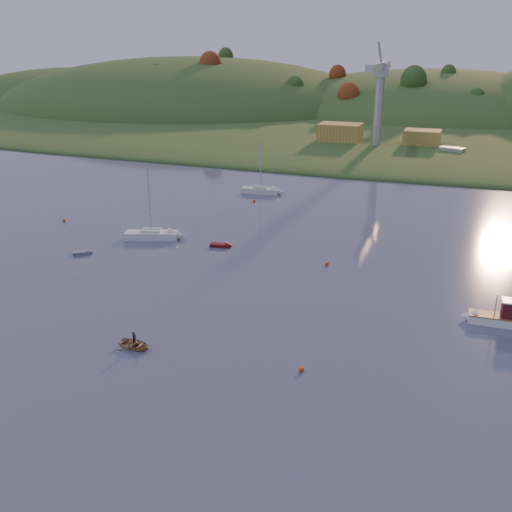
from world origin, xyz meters
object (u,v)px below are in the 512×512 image
(fishing_boat, at_px, (490,316))
(sailboat_near, at_px, (152,234))
(grey_dinghy, at_px, (86,253))
(red_tender, at_px, (224,245))
(sailboat_far, at_px, (261,190))
(canoe, at_px, (135,345))

(fishing_boat, distance_m, sailboat_near, 47.79)
(sailboat_near, bearing_deg, grey_dinghy, -138.92)
(red_tender, relative_size, grey_dinghy, 1.20)
(sailboat_far, distance_m, canoe, 60.60)
(canoe, xyz_separation_m, grey_dinghy, (-19.88, 20.03, -0.14))
(canoe, relative_size, grey_dinghy, 1.18)
(sailboat_far, bearing_deg, grey_dinghy, -108.85)
(sailboat_near, height_order, red_tender, sailboat_near)
(grey_dinghy, bearing_deg, sailboat_near, 27.34)
(fishing_boat, relative_size, sailboat_far, 0.59)
(fishing_boat, height_order, canoe, fishing_boat)
(sailboat_far, bearing_deg, canoe, -84.96)
(sailboat_far, bearing_deg, red_tender, -83.12)
(red_tender, bearing_deg, sailboat_near, 171.37)
(sailboat_near, xyz_separation_m, grey_dinghy, (-5.20, -8.84, -0.50))
(grey_dinghy, bearing_deg, canoe, -77.38)
(sailboat_near, height_order, canoe, sailboat_near)
(sailboat_far, xyz_separation_m, grey_dinghy, (-11.20, -39.95, -0.46))
(sailboat_far, xyz_separation_m, red_tender, (5.48, -30.82, -0.44))
(sailboat_far, bearing_deg, sailboat_near, -104.10)
(sailboat_far, distance_m, grey_dinghy, 41.49)
(fishing_boat, distance_m, canoe, 35.88)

